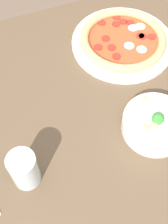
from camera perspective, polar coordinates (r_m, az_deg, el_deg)
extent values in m
plane|color=brown|center=(1.52, 2.39, -15.53)|extent=(8.00, 8.00, 0.00)
cube|color=brown|center=(0.86, 4.09, -1.69)|extent=(1.24, 0.96, 0.03)
cylinder|color=white|center=(1.02, 7.06, 12.43)|extent=(0.32, 0.32, 0.01)
torus|color=tan|center=(1.00, 7.17, 13.19)|extent=(0.27, 0.27, 0.03)
cylinder|color=#D14C28|center=(1.01, 7.11, 12.79)|extent=(0.24, 0.24, 0.01)
cylinder|color=maroon|center=(1.08, 5.94, 16.87)|extent=(0.03, 0.03, 0.00)
cylinder|color=maroon|center=(1.07, 7.17, 16.10)|extent=(0.03, 0.03, 0.00)
cylinder|color=maroon|center=(1.06, 5.90, 15.72)|extent=(0.03, 0.03, 0.00)
cylinder|color=maroon|center=(1.07, 8.45, 15.87)|extent=(0.03, 0.03, 0.00)
cylinder|color=maroon|center=(1.00, 3.98, 13.27)|extent=(0.03, 0.03, 0.00)
cylinder|color=maroon|center=(1.03, 10.67, 13.43)|extent=(0.03, 0.03, 0.00)
cylinder|color=maroon|center=(1.03, 12.26, 13.30)|extent=(0.03, 0.03, 0.00)
cylinder|color=maroon|center=(1.06, 3.26, 16.00)|extent=(0.03, 0.03, 0.00)
cylinder|color=maroon|center=(0.98, 5.10, 11.67)|extent=(0.03, 0.03, 0.00)
cylinder|color=maroon|center=(0.98, 2.63, 11.77)|extent=(0.03, 0.03, 0.00)
cylinder|color=maroon|center=(1.03, 10.25, 13.56)|extent=(0.03, 0.03, 0.00)
cylinder|color=maroon|center=(0.96, 5.97, 10.11)|extent=(0.03, 0.03, 0.00)
ellipsoid|color=silver|center=(1.05, 8.95, 14.97)|extent=(0.03, 0.03, 0.01)
ellipsoid|color=silver|center=(0.99, 10.50, 11.20)|extent=(0.03, 0.03, 0.01)
ellipsoid|color=silver|center=(0.99, 8.26, 11.93)|extent=(0.03, 0.03, 0.01)
ellipsoid|color=silver|center=(1.06, 10.30, 15.16)|extent=(0.03, 0.03, 0.01)
cylinder|color=white|center=(0.83, 12.84, -2.22)|extent=(0.17, 0.17, 0.05)
torus|color=white|center=(0.81, 13.09, -1.57)|extent=(0.17, 0.17, 0.01)
ellipsoid|color=tan|center=(0.84, 10.79, 1.97)|extent=(0.04, 0.04, 0.02)
ellipsoid|color=tan|center=(0.82, 12.69, -0.82)|extent=(0.04, 0.04, 0.02)
ellipsoid|color=#998466|center=(0.79, 15.06, -5.63)|extent=(0.04, 0.03, 0.02)
ellipsoid|color=tan|center=(0.79, 11.17, -3.15)|extent=(0.04, 0.04, 0.02)
ellipsoid|color=tan|center=(0.80, 9.08, -2.07)|extent=(0.04, 0.04, 0.02)
ellipsoid|color=tan|center=(0.80, 12.68, -2.70)|extent=(0.04, 0.04, 0.02)
ellipsoid|color=tan|center=(0.80, 13.41, -3.97)|extent=(0.03, 0.04, 0.02)
sphere|color=#388433|center=(0.81, 13.38, -1.19)|extent=(0.03, 0.03, 0.03)
cylinder|color=silver|center=(0.73, -10.88, -10.28)|extent=(0.07, 0.07, 0.11)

